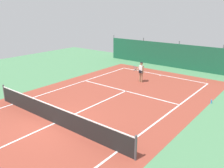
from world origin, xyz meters
TOP-DOWN VIEW (x-y plane):
  - ground_plane at (0.00, 0.00)m, footprint 36.00×36.00m
  - court_surface at (0.00, 0.00)m, footprint 11.02×26.60m
  - tennis_net at (0.00, 0.00)m, footprint 10.12×0.10m
  - back_fence at (-0.00, 15.78)m, footprint 16.30×0.98m
  - tennis_player at (-0.32, 8.94)m, footprint 0.80×0.68m
  - tennis_ball_near_player at (3.76, 12.69)m, footprint 0.07×0.07m
  - parked_car at (-2.53, 17.44)m, footprint 2.26×4.32m
  - water_bottle at (5.56, 7.90)m, footprint 0.08×0.08m

SIDE VIEW (x-z plane):
  - ground_plane at x=0.00m, z-range 0.00..0.00m
  - court_surface at x=0.00m, z-range 0.00..0.01m
  - tennis_ball_near_player at x=3.76m, z-range 0.00..0.07m
  - water_bottle at x=5.56m, z-range 0.00..0.24m
  - tennis_net at x=0.00m, z-range -0.04..1.06m
  - back_fence at x=0.00m, z-range -0.68..2.02m
  - parked_car at x=-2.53m, z-range 0.00..1.68m
  - tennis_player at x=-0.32m, z-range 0.14..1.78m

